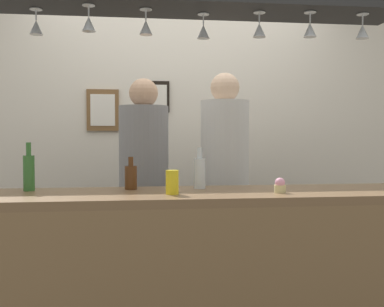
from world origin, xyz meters
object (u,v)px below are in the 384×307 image
(drink_can, at_px, (172,182))
(picture_frame_crest, at_px, (159,97))
(bottle_beer_green_import, at_px, (29,172))
(person_right_white_patterned_shirt, at_px, (225,171))
(bottle_soda_clear, at_px, (200,172))
(cupcake, at_px, (280,186))
(person_left_grey_shirt, at_px, (144,176))
(bottle_beer_brown_stubby, at_px, (131,177))
(picture_frame_caricature, at_px, (103,110))

(drink_can, height_order, picture_frame_crest, picture_frame_crest)
(bottle_beer_green_import, relative_size, drink_can, 2.13)
(person_right_white_patterned_shirt, distance_m, bottle_soda_clear, 0.68)
(picture_frame_crest, bearing_deg, drink_can, -90.07)
(cupcake, bearing_deg, person_left_grey_shirt, 129.09)
(bottle_beer_brown_stubby, bearing_deg, drink_can, -47.59)
(drink_can, relative_size, picture_frame_crest, 0.47)
(picture_frame_caricature, bearing_deg, bottle_beer_brown_stubby, -78.99)
(picture_frame_crest, bearing_deg, cupcake, -69.53)
(person_right_white_patterned_shirt, bearing_deg, person_left_grey_shirt, 180.00)
(drink_can, distance_m, cupcake, 0.56)
(bottle_beer_green_import, distance_m, picture_frame_caricature, 1.35)
(person_left_grey_shirt, distance_m, cupcake, 1.10)
(bottle_beer_brown_stubby, xyz_separation_m, cupcake, (0.77, -0.24, -0.03))
(picture_frame_caricature, bearing_deg, cupcake, -55.83)
(bottle_beer_green_import, relative_size, picture_frame_crest, 1.00)
(drink_can, bearing_deg, picture_frame_caricature, 107.00)
(picture_frame_crest, bearing_deg, bottle_beer_green_import, -120.98)
(person_right_white_patterned_shirt, bearing_deg, cupcake, -81.67)
(bottle_soda_clear, bearing_deg, cupcake, -30.49)
(bottle_beer_green_import, relative_size, cupcake, 3.33)
(bottle_beer_brown_stubby, bearing_deg, person_left_grey_shirt, 82.57)
(person_right_white_patterned_shirt, xyz_separation_m, bottle_beer_green_import, (-1.19, -0.61, 0.05))
(bottle_beer_brown_stubby, relative_size, picture_frame_caricature, 0.53)
(drink_can, distance_m, picture_frame_caricature, 1.62)
(person_left_grey_shirt, distance_m, drink_can, 0.86)
(person_right_white_patterned_shirt, distance_m, drink_can, 0.95)
(bottle_beer_brown_stubby, height_order, cupcake, bottle_beer_brown_stubby)
(bottle_beer_green_import, bearing_deg, cupcake, -10.36)
(cupcake, height_order, picture_frame_crest, picture_frame_crest)
(drink_can, xyz_separation_m, picture_frame_caricature, (-0.46, 1.49, 0.44))
(bottle_soda_clear, relative_size, bottle_beer_green_import, 0.88)
(bottle_beer_brown_stubby, distance_m, cupcake, 0.81)
(bottle_beer_green_import, relative_size, picture_frame_caricature, 0.76)
(bottle_beer_brown_stubby, height_order, picture_frame_caricature, picture_frame_caricature)
(person_left_grey_shirt, height_order, bottle_soda_clear, person_left_grey_shirt)
(person_left_grey_shirt, height_order, person_right_white_patterned_shirt, person_right_white_patterned_shirt)
(person_right_white_patterned_shirt, relative_size, picture_frame_crest, 6.68)
(person_left_grey_shirt, relative_size, picture_frame_caricature, 4.96)
(bottle_beer_green_import, xyz_separation_m, bottle_beer_brown_stubby, (0.54, -0.00, -0.03))
(person_right_white_patterned_shirt, relative_size, bottle_beer_green_import, 6.68)
(bottle_beer_brown_stubby, xyz_separation_m, picture_frame_caricature, (-0.24, 1.26, 0.43))
(bottle_soda_clear, height_order, picture_frame_crest, picture_frame_crest)
(bottle_beer_brown_stubby, bearing_deg, bottle_beer_green_import, 179.68)
(person_left_grey_shirt, xyz_separation_m, person_right_white_patterned_shirt, (0.57, -0.00, 0.03))
(person_left_grey_shirt, distance_m, picture_frame_caricature, 0.87)
(person_right_white_patterned_shirt, bearing_deg, bottle_soda_clear, -113.02)
(person_left_grey_shirt, distance_m, bottle_beer_brown_stubby, 0.62)
(cupcake, bearing_deg, bottle_beer_brown_stubby, 162.91)
(person_left_grey_shirt, bearing_deg, person_right_white_patterned_shirt, -0.00)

